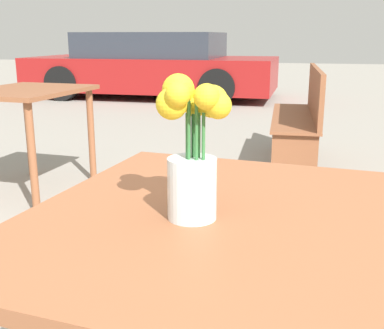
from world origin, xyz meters
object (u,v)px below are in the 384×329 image
Objects in this scene: table_back at (27,106)px; parked_car at (153,66)px; table_front at (231,257)px; bench_middle at (303,115)px; flower_vase at (192,155)px.

table_back is 0.20× the size of parked_car.
table_front is 0.66× the size of bench_middle.
parked_car is at bearing 121.92° from bench_middle.
parked_car reaches higher than flower_vase.
flower_vase is at bearing -93.21° from bench_middle.
parked_car reaches higher than table_front.
table_front is 0.23× the size of parked_car.
table_back is (-1.77, 2.03, -0.01)m from table_front.
table_front is 3.16m from bench_middle.
flower_vase is 8.12m from parked_car.
bench_middle is at bearing 30.94° from table_back.
parked_car is at bearing 109.44° from table_front.
bench_middle is 5.29m from parked_car.
flower_vase is 0.33× the size of table_back.
bench_middle is 1.67× the size of table_back.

